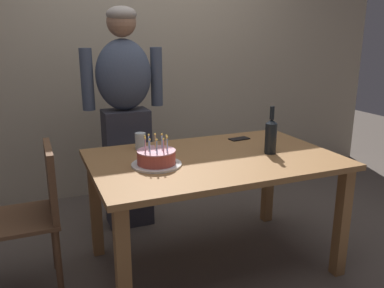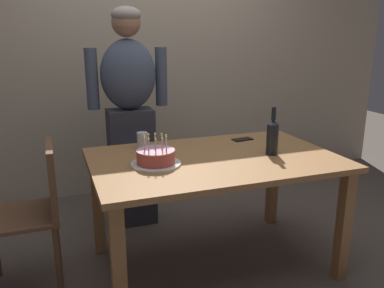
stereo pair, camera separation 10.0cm
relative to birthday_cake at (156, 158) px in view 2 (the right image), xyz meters
name	(u,v)px [view 2 (the right image)]	position (x,y,z in m)	size (l,w,h in m)	color
ground_plane	(213,263)	(0.38, 0.03, -0.78)	(10.00, 10.00, 0.00)	#564C44
back_wall	(150,53)	(0.38, 1.58, 0.52)	(5.20, 0.10, 2.60)	tan
dining_table	(214,172)	(0.38, 0.03, -0.14)	(1.50, 0.96, 0.74)	olive
birthday_cake	(156,158)	(0.00, 0.00, 0.00)	(0.29, 0.29, 0.18)	white
water_glass_near	(142,140)	(0.01, 0.37, 0.01)	(0.07, 0.07, 0.11)	silver
wine_bottle	(272,136)	(0.74, -0.04, 0.07)	(0.07, 0.07, 0.30)	black
cell_phone	(242,139)	(0.73, 0.34, -0.04)	(0.14, 0.07, 0.01)	black
person_man_bearded	(130,115)	(0.02, 0.82, 0.09)	(0.61, 0.27, 1.66)	#33333D
dining_chair	(37,205)	(-0.67, 0.18, -0.27)	(0.42, 0.42, 0.87)	brown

